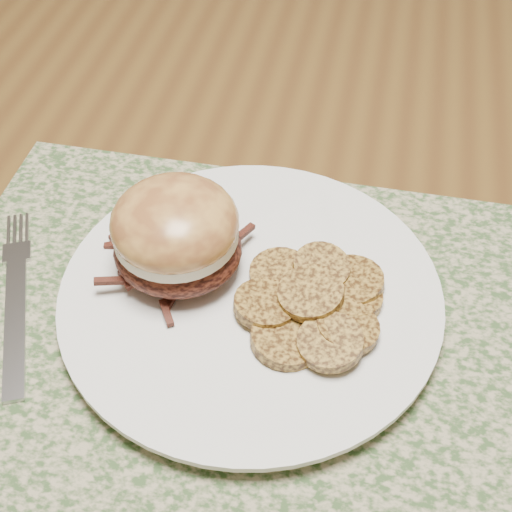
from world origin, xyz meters
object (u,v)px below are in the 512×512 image
(dining_table, at_px, (466,255))
(pork_sandwich, at_px, (176,234))
(fork, at_px, (16,297))
(dinner_plate, at_px, (251,296))

(dining_table, bearing_deg, pork_sandwich, -146.22)
(dining_table, distance_m, fork, 0.40)
(pork_sandwich, xyz_separation_m, fork, (-0.11, -0.04, -0.05))
(dining_table, height_order, fork, fork)
(dining_table, distance_m, dinner_plate, 0.26)
(fork, bearing_deg, dinner_plate, -13.50)
(dining_table, height_order, pork_sandwich, pork_sandwich)
(dinner_plate, bearing_deg, pork_sandwich, 168.45)
(dinner_plate, distance_m, fork, 0.17)
(dining_table, bearing_deg, dinner_plate, -136.38)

